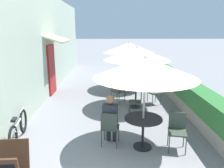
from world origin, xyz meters
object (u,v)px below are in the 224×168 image
object	(u,v)px
cafe_chair_mid_back	(153,90)
cafe_chair_far_right	(125,82)
seated_patron_near_left	(111,117)
patio_umbrella_mid	(137,54)
coffee_cup_far	(127,72)
cafe_chair_near_left	(110,126)
patio_table_mid	(136,92)
patio_table_near	(143,125)
cafe_chair_mid_left	(117,90)
coffee_cup_mid	(138,86)
cafe_chair_mid_right	(138,100)
patio_umbrella_far	(129,48)
patio_umbrella_near	(145,68)
cafe_chair_far_left	(131,75)
bicycle_leaning	(19,129)
patio_table_far	(128,77)
cafe_chair_near_right	(177,128)

from	to	relation	value
cafe_chair_mid_back	cafe_chair_far_right	world-z (taller)	same
cafe_chair_mid_back	seated_patron_near_left	bearing A→B (deg)	39.45
patio_umbrella_mid	coffee_cup_far	distance (m)	2.84
cafe_chair_near_left	patio_table_mid	bearing A→B (deg)	81.68
patio_table_near	coffee_cup_far	world-z (taller)	coffee_cup_far
cafe_chair_mid_left	cafe_chair_far_right	xyz separation A→B (m)	(0.39, 1.27, 0.00)
patio_table_near	patio_umbrella_mid	xyz separation A→B (m)	(0.17, 2.76, 1.35)
patio_umbrella_mid	cafe_chair_mid_back	bearing A→B (deg)	27.15
patio_table_mid	coffee_cup_mid	size ratio (longest dim) A/B	9.74
patio_umbrella_mid	cafe_chair_mid_right	distance (m)	1.61
patio_umbrella_far	patio_table_mid	bearing A→B (deg)	-88.73
coffee_cup_far	cafe_chair_mid_right	bearing A→B (deg)	-89.10
patio_table_near	patio_umbrella_far	distance (m)	5.38
cafe_chair_far_right	cafe_chair_mid_right	bearing A→B (deg)	-152.93
cafe_chair_mid_right	cafe_chair_far_right	world-z (taller)	same
patio_umbrella_near	coffee_cup_mid	distance (m)	3.02
cafe_chair_mid_left	cafe_chair_far_left	bearing A→B (deg)	112.02
seated_patron_near_left	cafe_chair_mid_left	distance (m)	3.02
cafe_chair_far_right	patio_umbrella_far	bearing A→B (deg)	5.61
cafe_chair_near_left	cafe_chair_mid_back	size ratio (longest dim) A/B	1.00
cafe_chair_mid_right	cafe_chair_far_left	size ratio (longest dim) A/B	1.00
patio_umbrella_near	cafe_chair_mid_right	size ratio (longest dim) A/B	2.64
cafe_chair_far_right	patio_umbrella_near	bearing A→B (deg)	-157.03
patio_umbrella_near	cafe_chair_far_right	size ratio (longest dim) A/B	2.64
cafe_chair_mid_right	cafe_chair_far_right	bearing A→B (deg)	13.81
patio_umbrella_far	cafe_chair_far_right	bearing A→B (deg)	-106.11
bicycle_leaning	cafe_chair_far_right	bearing A→B (deg)	46.13
cafe_chair_mid_left	cafe_chair_far_left	size ratio (longest dim) A/B	1.00
patio_table_near	patio_table_mid	xyz separation A→B (m)	(0.17, 2.76, 0.00)
patio_umbrella_near	bicycle_leaning	world-z (taller)	patio_umbrella_near
cafe_chair_mid_right	cafe_chair_mid_back	size ratio (longest dim) A/B	1.00
patio_umbrella_far	cafe_chair_far_left	bearing A→B (deg)	73.89
patio_umbrella_near	patio_umbrella_far	xyz separation A→B (m)	(0.12, 5.21, 0.00)
cafe_chair_mid_right	patio_table_far	world-z (taller)	cafe_chair_mid_right
patio_umbrella_mid	coffee_cup_far	size ratio (longest dim) A/B	25.47
seated_patron_near_left	cafe_chair_far_right	world-z (taller)	seated_patron_near_left
cafe_chair_near_left	cafe_chair_far_left	distance (m)	5.99
cafe_chair_mid_back	patio_table_mid	bearing A→B (deg)	5.61
cafe_chair_mid_right	patio_table_near	bearing A→B (deg)	-175.43
cafe_chair_near_left	cafe_chair_far_left	world-z (taller)	same
seated_patron_near_left	patio_table_far	xyz separation A→B (m)	(0.88, 5.03, -0.12)
cafe_chair_mid_back	patio_table_far	world-z (taller)	cafe_chair_mid_back
cafe_chair_mid_right	bicycle_leaning	size ratio (longest dim) A/B	0.52
cafe_chair_mid_back	cafe_chair_far_left	world-z (taller)	same
cafe_chair_near_right	cafe_chair_far_right	bearing A→B (deg)	-67.87
patio_table_far	patio_table_mid	bearing A→B (deg)	-88.73
patio_table_mid	cafe_chair_mid_right	distance (m)	0.78
patio_umbrella_near	cafe_chair_far_right	world-z (taller)	patio_umbrella_near
patio_table_near	bicycle_leaning	size ratio (longest dim) A/B	0.53
patio_table_near	cafe_chair_near_right	xyz separation A→B (m)	(0.78, -0.08, -0.05)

